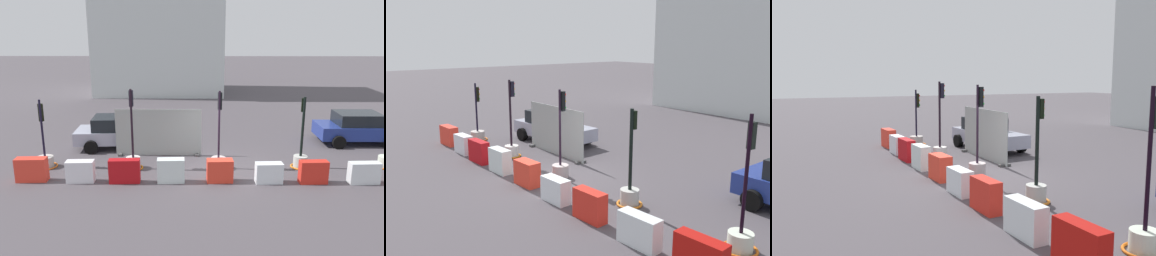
# 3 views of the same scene
# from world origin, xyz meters

# --- Properties ---
(ground_plane) EXTENTS (120.00, 120.00, 0.00)m
(ground_plane) POSITION_xyz_m (0.00, 0.00, 0.00)
(ground_plane) COLOR #4D474C
(traffic_light_0) EXTENTS (0.97, 0.97, 2.86)m
(traffic_light_0) POSITION_xyz_m (-7.18, 0.30, 0.41)
(traffic_light_0) COLOR beige
(traffic_light_0) RESTS_ON ground_plane
(traffic_light_1) EXTENTS (0.80, 0.80, 3.31)m
(traffic_light_1) POSITION_xyz_m (-3.49, 0.17, 0.56)
(traffic_light_1) COLOR silver
(traffic_light_1) RESTS_ON ground_plane
(traffic_light_2) EXTENTS (0.60, 0.60, 3.23)m
(traffic_light_2) POSITION_xyz_m (0.02, 0.23, 0.60)
(traffic_light_2) COLOR #BCADAC
(traffic_light_2) RESTS_ON ground_plane
(traffic_light_3) EXTENTS (0.80, 0.80, 2.98)m
(traffic_light_3) POSITION_xyz_m (3.42, 0.35, 0.49)
(traffic_light_3) COLOR beige
(traffic_light_3) RESTS_ON ground_plane
(construction_barrier_0) EXTENTS (1.17, 0.50, 0.91)m
(construction_barrier_0) POSITION_xyz_m (-7.11, -1.19, 0.46)
(construction_barrier_0) COLOR red
(construction_barrier_0) RESTS_ON ground_plane
(construction_barrier_1) EXTENTS (1.05, 0.49, 0.83)m
(construction_barrier_1) POSITION_xyz_m (-5.25, -1.25, 0.41)
(construction_barrier_1) COLOR white
(construction_barrier_1) RESTS_ON ground_plane
(construction_barrier_2) EXTENTS (1.17, 0.44, 0.91)m
(construction_barrier_2) POSITION_xyz_m (-3.58, -1.30, 0.45)
(construction_barrier_2) COLOR #B71015
(construction_barrier_2) RESTS_ON ground_plane
(construction_barrier_3) EXTENTS (1.04, 0.47, 0.92)m
(construction_barrier_3) POSITION_xyz_m (-1.85, -1.25, 0.46)
(construction_barrier_3) COLOR silver
(construction_barrier_3) RESTS_ON ground_plane
(construction_barrier_4) EXTENTS (1.00, 0.53, 0.87)m
(construction_barrier_4) POSITION_xyz_m (-0.01, -1.18, 0.43)
(construction_barrier_4) COLOR red
(construction_barrier_4) RESTS_ON ground_plane
(construction_barrier_5) EXTENTS (1.02, 0.48, 0.77)m
(construction_barrier_5) POSITION_xyz_m (1.82, -1.27, 0.39)
(construction_barrier_5) COLOR white
(construction_barrier_5) RESTS_ON ground_plane
(construction_barrier_6) EXTENTS (1.05, 0.44, 0.86)m
(construction_barrier_6) POSITION_xyz_m (3.47, -1.27, 0.43)
(construction_barrier_6) COLOR red
(construction_barrier_6) RESTS_ON ground_plane
(construction_barrier_7) EXTENTS (1.15, 0.45, 0.82)m
(construction_barrier_7) POSITION_xyz_m (5.36, -1.29, 0.41)
(construction_barrier_7) COLOR silver
(construction_barrier_7) RESTS_ON ground_plane
(car_blue_estate) EXTENTS (4.04, 2.27, 1.55)m
(car_blue_estate) POSITION_xyz_m (7.16, 3.88, 0.79)
(car_blue_estate) COLOR navy
(car_blue_estate) RESTS_ON ground_plane
(car_silver_hatchback) EXTENTS (4.48, 2.38, 1.52)m
(car_silver_hatchback) POSITION_xyz_m (-4.54, 3.06, 0.75)
(car_silver_hatchback) COLOR #A5A8BE
(car_silver_hatchback) RESTS_ON ground_plane
(building_main_facade) EXTENTS (11.06, 7.48, 14.36)m
(building_main_facade) POSITION_xyz_m (-3.98, 19.33, 7.20)
(building_main_facade) COLOR silver
(building_main_facade) RESTS_ON ground_plane
(site_fence_panel) EXTENTS (3.86, 0.50, 2.14)m
(site_fence_panel) POSITION_xyz_m (-2.59, 1.86, 1.02)
(site_fence_panel) COLOR #9CA3A0
(site_fence_panel) RESTS_ON ground_plane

